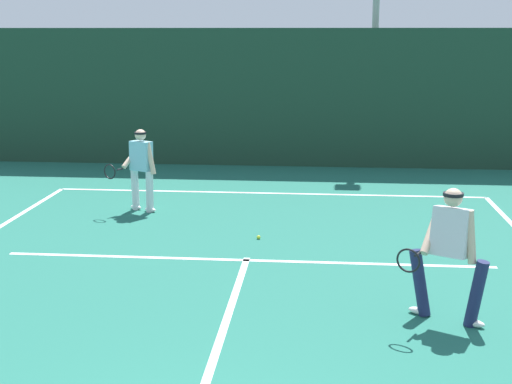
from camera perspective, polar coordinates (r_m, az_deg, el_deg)
name	(u,v)px	position (r m, az deg, el deg)	size (l,w,h in m)	color
court_line_baseline_far	(268,193)	(15.63, 1.00, -0.09)	(9.33, 0.10, 0.01)	white
court_line_service	(246,260)	(11.12, -0.79, -5.47)	(7.61, 0.10, 0.01)	white
court_line_centre	(218,345)	(8.28, -3.06, -12.14)	(0.10, 6.40, 0.01)	white
player_near	(449,249)	(8.91, 15.19, -4.41)	(1.13, 0.83, 1.68)	#1E234C
player_far	(141,166)	(14.11, -9.18, 2.03)	(0.99, 0.85, 1.62)	silver
tennis_ball	(259,237)	(12.22, 0.21, -3.63)	(0.07, 0.07, 0.07)	#D1E033
back_fence_windscreen	(278,98)	(18.59, 1.78, 7.50)	(19.22, 0.12, 3.55)	#1D3B2B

